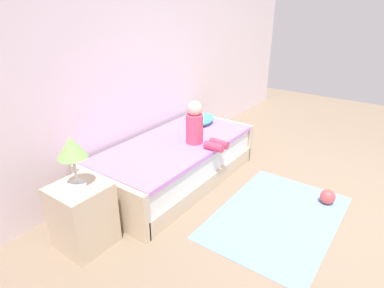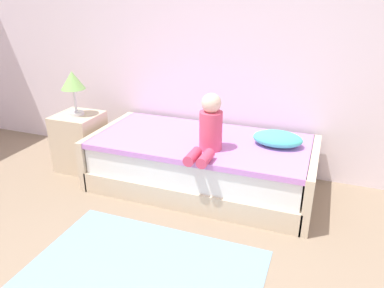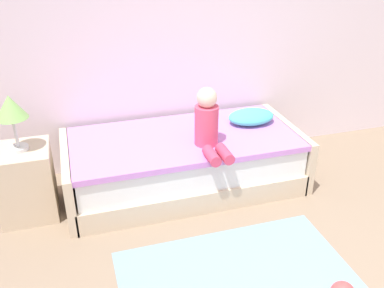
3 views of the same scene
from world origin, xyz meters
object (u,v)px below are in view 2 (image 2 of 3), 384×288
(nightstand, at_px, (80,141))
(bed, at_px, (201,164))
(child_figure, at_px, (209,129))
(table_lamp, at_px, (73,83))
(pillow, at_px, (278,139))

(nightstand, bearing_deg, bed, 1.94)
(nightstand, xyz_separation_m, child_figure, (1.50, -0.18, 0.40))
(bed, relative_size, table_lamp, 4.69)
(nightstand, relative_size, pillow, 1.36)
(table_lamp, bearing_deg, bed, 1.94)
(pillow, bearing_deg, child_figure, -148.63)
(child_figure, relative_size, pillow, 1.16)
(nightstand, bearing_deg, pillow, 4.10)
(nightstand, xyz_separation_m, table_lamp, (-0.00, -0.00, 0.64))
(bed, distance_m, child_figure, 0.53)
(bed, bearing_deg, pillow, 8.30)
(table_lamp, xyz_separation_m, pillow, (2.04, 0.15, -0.37))
(bed, distance_m, nightstand, 1.35)
(nightstand, distance_m, pillow, 2.06)
(bed, distance_m, pillow, 0.76)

